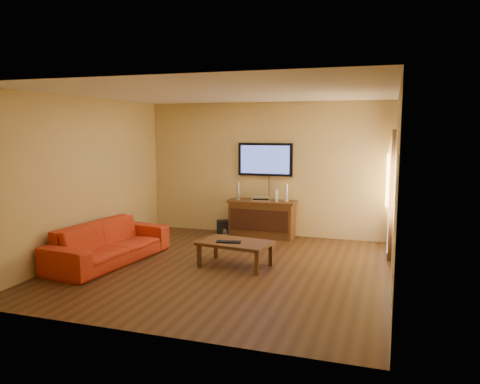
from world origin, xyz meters
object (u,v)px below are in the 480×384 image
at_px(keyboard, 229,242).
at_px(game_console, 277,195).
at_px(television, 265,159).
at_px(coffee_table, 235,244).
at_px(speaker_right, 286,193).
at_px(av_receiver, 261,198).
at_px(subwoofer, 223,227).
at_px(sofa, 109,236).
at_px(media_console, 262,219).
at_px(bottle, 225,234).
at_px(speaker_left, 238,191).

bearing_deg(keyboard, game_console, 83.67).
xyz_separation_m(television, keyboard, (0.06, -2.41, -1.14)).
distance_m(coffee_table, game_console, 2.16).
relative_size(speaker_right, av_receiver, 0.96).
bearing_deg(keyboard, subwoofer, 112.13).
height_order(sofa, av_receiver, sofa).
distance_m(sofa, subwoofer, 2.82).
bearing_deg(media_console, coffee_table, -86.25).
relative_size(coffee_table, av_receiver, 3.28).
relative_size(media_console, speaker_right, 3.88).
xyz_separation_m(media_console, bottle, (-0.65, -0.43, -0.27)).
bearing_deg(av_receiver, speaker_right, -11.36).
height_order(speaker_left, game_console, speaker_left).
xyz_separation_m(bottle, keyboard, (0.71, -1.77, 0.32)).
distance_m(coffee_table, bottle, 1.87).
distance_m(television, keyboard, 2.67).
distance_m(speaker_right, av_receiver, 0.53).
height_order(television, bottle, television).
height_order(media_console, sofa, sofa).
bearing_deg(speaker_right, av_receiver, -177.01).
height_order(av_receiver, keyboard, av_receiver).
relative_size(television, coffee_table, 0.94).
height_order(av_receiver, game_console, game_console).
xyz_separation_m(media_console, subwoofer, (-0.87, 0.09, -0.24)).
bearing_deg(media_console, speaker_left, -178.77).
distance_m(sofa, game_console, 3.36).
relative_size(game_console, bottle, 1.10).
bearing_deg(subwoofer, speaker_right, -24.96).
bearing_deg(speaker_left, game_console, -0.18).
distance_m(speaker_left, bottle, 0.92).
bearing_deg(game_console, television, 128.92).
bearing_deg(bottle, speaker_right, 21.55).
xyz_separation_m(coffee_table, subwoofer, (-1.01, 2.20, -0.23)).
distance_m(sofa, speaker_left, 2.90).
bearing_deg(game_console, media_console, 163.66).
bearing_deg(sofa, speaker_right, -36.26).
height_order(sofa, speaker_right, speaker_right).
relative_size(media_console, sofa, 0.61).
xyz_separation_m(sofa, bottle, (1.25, 2.09, -0.33)).
relative_size(television, bottle, 5.30).
bearing_deg(game_console, keyboard, -110.14).
bearing_deg(coffee_table, speaker_right, 80.65).
relative_size(av_receiver, bottle, 1.72).
distance_m(media_console, game_console, 0.57).
height_order(media_console, coffee_table, media_console).
bearing_deg(keyboard, sofa, -170.68).
relative_size(media_console, speaker_left, 3.84).
bearing_deg(bottle, media_console, 33.37).
bearing_deg(subwoofer, coffee_table, -87.55).
bearing_deg(media_console, television, 90.00).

